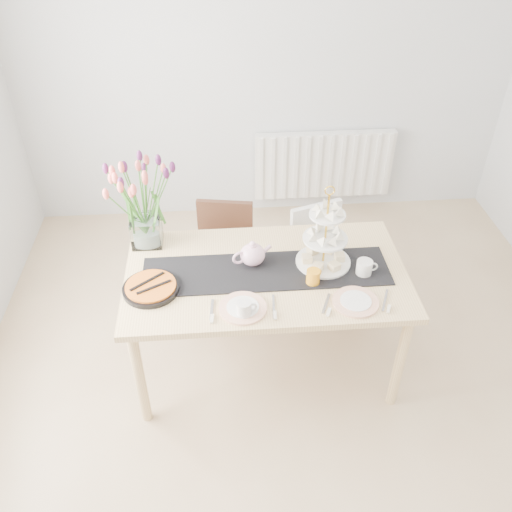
{
  "coord_description": "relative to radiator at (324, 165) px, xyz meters",
  "views": [
    {
      "loc": [
        -0.42,
        -1.96,
        2.7
      ],
      "look_at": [
        -0.24,
        0.35,
        0.91
      ],
      "focal_mm": 38.0,
      "sensor_mm": 36.0,
      "label": 1
    }
  ],
  "objects": [
    {
      "name": "room_shell",
      "position": [
        -0.5,
        -2.19,
        0.85
      ],
      "size": [
        4.5,
        4.5,
        4.5
      ],
      "color": "tan",
      "rests_on": "ground"
    },
    {
      "name": "radiator",
      "position": [
        0.0,
        0.0,
        0.0
      ],
      "size": [
        1.2,
        0.08,
        0.6
      ],
      "primitive_type": "cube",
      "color": "white",
      "rests_on": "room_shell"
    },
    {
      "name": "dining_table",
      "position": [
        -0.68,
        -1.79,
        0.22
      ],
      "size": [
        1.6,
        0.9,
        0.75
      ],
      "color": "tan",
      "rests_on": "ground"
    },
    {
      "name": "chair_brown",
      "position": [
        -0.91,
        -1.15,
        -0.01
      ],
      "size": [
        0.45,
        0.45,
        0.77
      ],
      "rotation": [
        0.0,
        0.0,
        -0.17
      ],
      "color": "#3C2215",
      "rests_on": "ground"
    },
    {
      "name": "chair_white",
      "position": [
        -0.24,
        -1.21,
        -0.01
      ],
      "size": [
        0.49,
        0.49,
        0.76
      ],
      "rotation": [
        0.0,
        0.0,
        0.33
      ],
      "color": "white",
      "rests_on": "ground"
    },
    {
      "name": "table_runner",
      "position": [
        -0.68,
        -1.79,
        0.3
      ],
      "size": [
        1.4,
        0.35,
        0.01
      ],
      "primitive_type": "cube",
      "color": "black",
      "rests_on": "dining_table"
    },
    {
      "name": "tulip_vase",
      "position": [
        -1.37,
        -1.45,
        0.66
      ],
      "size": [
        0.65,
        0.65,
        0.55
      ],
      "rotation": [
        0.0,
        0.0,
        0.42
      ],
      "color": "silver",
      "rests_on": "dining_table"
    },
    {
      "name": "cake_stand",
      "position": [
        -0.34,
        -1.74,
        0.43
      ],
      "size": [
        0.32,
        0.32,
        0.46
      ],
      "rotation": [
        0.0,
        0.0,
        -0.14
      ],
      "color": "gold",
      "rests_on": "dining_table"
    },
    {
      "name": "teapot",
      "position": [
        -0.75,
        -1.71,
        0.37
      ],
      "size": [
        0.28,
        0.25,
        0.15
      ],
      "primitive_type": null,
      "rotation": [
        0.0,
        0.0,
        0.31
      ],
      "color": "silver",
      "rests_on": "dining_table"
    },
    {
      "name": "cream_jug",
      "position": [
        -0.13,
        -1.85,
        0.35
      ],
      "size": [
        0.09,
        0.09,
        0.09
      ],
      "primitive_type": "cylinder",
      "rotation": [
        0.0,
        0.0,
        -0.01
      ],
      "color": "silver",
      "rests_on": "dining_table"
    },
    {
      "name": "tart_tin",
      "position": [
        -1.32,
        -1.89,
        0.32
      ],
      "size": [
        0.31,
        0.31,
        0.04
      ],
      "rotation": [
        0.0,
        0.0,
        0.24
      ],
      "color": "black",
      "rests_on": "dining_table"
    },
    {
      "name": "mug_white",
      "position": [
        -0.82,
        -2.13,
        0.35
      ],
      "size": [
        0.09,
        0.09,
        0.09
      ],
      "primitive_type": "cylinder",
      "rotation": [
        0.0,
        0.0,
        0.22
      ],
      "color": "silver",
      "rests_on": "dining_table"
    },
    {
      "name": "mug_orange",
      "position": [
        -0.43,
        -1.91,
        0.35
      ],
      "size": [
        0.11,
        0.11,
        0.09
      ],
      "primitive_type": "cylinder",
      "rotation": [
        0.0,
        0.0,
        0.71
      ],
      "color": "orange",
      "rests_on": "dining_table"
    },
    {
      "name": "plate_left",
      "position": [
        -0.83,
        -2.08,
        0.31
      ],
      "size": [
        0.27,
        0.27,
        0.01
      ],
      "primitive_type": "cylinder",
      "rotation": [
        0.0,
        0.0,
        -0.08
      ],
      "color": "white",
      "rests_on": "dining_table"
    },
    {
      "name": "plate_right",
      "position": [
        -0.23,
        -2.08,
        0.31
      ],
      "size": [
        0.32,
        0.32,
        0.01
      ],
      "primitive_type": "cylinder",
      "rotation": [
        0.0,
        0.0,
        -0.4
      ],
      "color": "white",
      "rests_on": "dining_table"
    }
  ]
}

